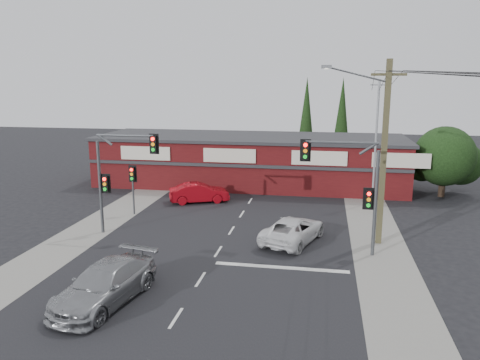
% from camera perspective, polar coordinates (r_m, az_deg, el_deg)
% --- Properties ---
extents(ground, '(120.00, 120.00, 0.00)m').
position_cam_1_polar(ground, '(25.04, -2.72, -8.78)').
color(ground, black).
rests_on(ground, ground).
extents(road_strip, '(14.00, 70.00, 0.01)m').
position_cam_1_polar(road_strip, '(29.66, -0.55, -5.41)').
color(road_strip, black).
rests_on(road_strip, ground).
extents(verge_left, '(3.00, 70.00, 0.02)m').
position_cam_1_polar(verge_left, '(32.29, -15.58, -4.40)').
color(verge_left, gray).
rests_on(verge_left, ground).
extents(verge_right, '(3.00, 70.00, 0.02)m').
position_cam_1_polar(verge_right, '(29.35, 16.07, -6.07)').
color(verge_right, gray).
rests_on(verge_right, ground).
extents(stop_line, '(6.50, 0.35, 0.01)m').
position_cam_1_polar(stop_line, '(23.14, 5.05, -10.57)').
color(stop_line, silver).
rests_on(stop_line, ground).
extents(white_suv, '(3.84, 5.51, 1.40)m').
position_cam_1_polar(white_suv, '(26.53, 6.50, -6.03)').
color(white_suv, silver).
rests_on(white_suv, ground).
extents(silver_suv, '(3.17, 5.78, 1.59)m').
position_cam_1_polar(silver_suv, '(20.19, -16.15, -12.11)').
color(silver_suv, gray).
rests_on(silver_suv, ground).
extents(red_sedan, '(4.65, 3.09, 1.45)m').
position_cam_1_polar(red_sedan, '(34.91, -5.00, -1.56)').
color(red_sedan, '#A00913').
rests_on(red_sedan, ground).
extents(lane_dashes, '(0.12, 37.75, 0.01)m').
position_cam_1_polar(lane_dashes, '(25.10, -2.68, -8.69)').
color(lane_dashes, silver).
rests_on(lane_dashes, ground).
extents(shop_building, '(27.30, 8.40, 4.22)m').
position_cam_1_polar(shop_building, '(40.84, 1.23, 2.49)').
color(shop_building, '#450D10').
rests_on(shop_building, ground).
extents(tree_cluster, '(5.90, 5.10, 5.50)m').
position_cam_1_polar(tree_cluster, '(39.82, 23.76, 2.34)').
color(tree_cluster, '#2D2116').
rests_on(tree_cluster, ground).
extents(conifer_near, '(1.80, 1.80, 9.25)m').
position_cam_1_polar(conifer_near, '(46.96, 8.09, 7.73)').
color(conifer_near, '#2D2116').
rests_on(conifer_near, ground).
extents(conifer_far, '(1.80, 1.80, 9.25)m').
position_cam_1_polar(conifer_far, '(48.95, 12.32, 7.74)').
color(conifer_far, '#2D2116').
rests_on(conifer_far, ground).
extents(traffic_mast_left, '(3.77, 0.27, 5.97)m').
position_cam_1_polar(traffic_mast_left, '(27.89, -14.84, 1.38)').
color(traffic_mast_left, '#47494C').
rests_on(traffic_mast_left, ground).
extents(traffic_mast_right, '(3.96, 0.27, 5.97)m').
position_cam_1_polar(traffic_mast_right, '(24.36, 13.67, -0.03)').
color(traffic_mast_right, '#47494C').
rests_on(traffic_mast_right, ground).
extents(pedestal_signal, '(0.55, 0.27, 3.38)m').
position_cam_1_polar(pedestal_signal, '(32.07, -12.95, 0.05)').
color(pedestal_signal, '#47494C').
rests_on(pedestal_signal, ground).
extents(utility_pole, '(4.38, 0.59, 10.00)m').
position_cam_1_polar(utility_pole, '(26.20, 16.88, 3.85)').
color(utility_pole, brown).
rests_on(utility_pole, ground).
extents(steel_pole, '(1.20, 0.16, 9.00)m').
position_cam_1_polar(steel_pole, '(35.24, 16.24, 4.72)').
color(steel_pole, gray).
rests_on(steel_pole, ground).
extents(power_lines, '(2.01, 29.00, 1.22)m').
position_cam_1_polar(power_lines, '(20.58, 19.51, 11.79)').
color(power_lines, black).
rests_on(power_lines, ground).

